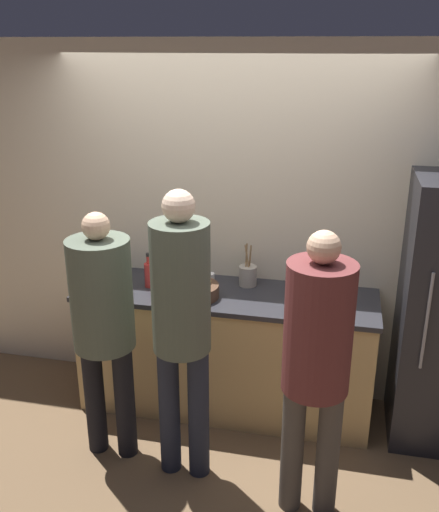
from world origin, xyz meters
TOP-DOWN VIEW (x-y plane):
  - ground_plane at (0.00, 0.00)m, footprint 14.00×14.00m
  - wall_back at (0.00, 0.69)m, footprint 5.20×0.06m
  - counter at (0.00, 0.37)m, footprint 2.11×0.67m
  - person_left at (-0.63, -0.32)m, footprint 0.38×0.38m
  - person_center at (-0.10, -0.39)m, footprint 0.34×0.34m
  - person_right at (0.68, -0.54)m, footprint 0.36×0.36m
  - fruit_bowl at (-0.19, 0.24)m, footprint 0.33×0.33m
  - utensil_crock at (0.13, 0.52)m, footprint 0.13×0.13m
  - bottle_red at (-0.56, 0.34)m, footprint 0.07×0.07m
  - cup_white at (-0.14, 0.46)m, footprint 0.07×0.07m
  - cup_red at (0.49, 0.45)m, footprint 0.09×0.09m

SIDE VIEW (x-z plane):
  - ground_plane at x=0.00m, z-range 0.00..0.00m
  - counter at x=0.00m, z-range 0.00..0.92m
  - cup_white at x=-0.14m, z-range 0.92..1.01m
  - fruit_bowl at x=-0.19m, z-range 0.90..1.03m
  - cup_red at x=0.49m, z-range 0.92..1.02m
  - utensil_crock at x=0.13m, z-range 0.84..1.15m
  - person_left at x=-0.63m, z-range 0.18..1.84m
  - bottle_red at x=-0.56m, z-range 0.89..1.15m
  - person_right at x=0.68m, z-range 0.17..1.89m
  - person_center at x=-0.10m, z-range 0.18..2.01m
  - wall_back at x=0.00m, z-range 0.00..2.60m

